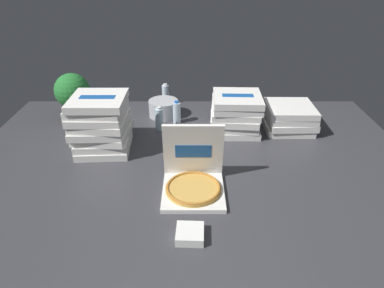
{
  "coord_description": "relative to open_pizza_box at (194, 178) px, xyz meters",
  "views": [
    {
      "loc": [
        0.01,
        -1.92,
        1.28
      ],
      "look_at": [
        0.01,
        0.1,
        0.14
      ],
      "focal_mm": 31.69,
      "sensor_mm": 36.0,
      "label": 1
    }
  ],
  "objects": [
    {
      "name": "pizza_stack_left_mid",
      "position": [
        -0.67,
        0.5,
        0.13
      ],
      "size": [
        0.41,
        0.4,
        0.42
      ],
      "color": "white",
      "rests_on": "ground_plane"
    },
    {
      "name": "pizza_stack_left_far",
      "position": [
        0.34,
        0.79,
        0.07
      ],
      "size": [
        0.41,
        0.41,
        0.31
      ],
      "color": "white",
      "rests_on": "ground_plane"
    },
    {
      "name": "water_bottle_0",
      "position": [
        -0.14,
        0.95,
        0.01
      ],
      "size": [
        0.07,
        0.07,
        0.2
      ],
      "color": "silver",
      "rests_on": "ground_plane"
    },
    {
      "name": "water_bottle_1",
      "position": [
        -0.28,
        0.82,
        0.01
      ],
      "size": [
        0.07,
        0.07,
        0.2
      ],
      "color": "silver",
      "rests_on": "ground_plane"
    },
    {
      "name": "pizza_stack_right_mid",
      "position": [
        0.79,
        0.83,
        0.02
      ],
      "size": [
        0.4,
        0.39,
        0.21
      ],
      "color": "white",
      "rests_on": "ground_plane"
    },
    {
      "name": "potted_plant",
      "position": [
        -1.01,
        0.99,
        0.16
      ],
      "size": [
        0.29,
        0.29,
        0.42
      ],
      "color": "#513323",
      "rests_on": "ground_plane"
    },
    {
      "name": "ice_bucket",
      "position": [
        -0.26,
        1.09,
        -0.01
      ],
      "size": [
        0.26,
        0.26,
        0.14
      ],
      "primitive_type": "cylinder",
      "color": "#B7BABF",
      "rests_on": "ground_plane"
    },
    {
      "name": "water_bottle_2",
      "position": [
        -0.26,
        1.37,
        0.01
      ],
      "size": [
        0.07,
        0.07,
        0.2
      ],
      "color": "silver",
      "rests_on": "ground_plane"
    },
    {
      "name": "napkin_pile",
      "position": [
        -0.02,
        -0.41,
        -0.06
      ],
      "size": [
        0.15,
        0.15,
        0.05
      ],
      "primitive_type": "cube",
      "rotation": [
        0.0,
        0.0,
        -0.04
      ],
      "color": "white",
      "rests_on": "ground_plane"
    },
    {
      "name": "ground_plane",
      "position": [
        -0.02,
        0.22,
        -0.09
      ],
      "size": [
        3.2,
        2.4,
        0.02
      ],
      "primitive_type": "cube",
      "color": "#38383D"
    },
    {
      "name": "open_pizza_box",
      "position": [
        0.0,
        0.0,
        0.0
      ],
      "size": [
        0.37,
        0.39,
        0.4
      ],
      "color": "white",
      "rests_on": "ground_plane"
    }
  ]
}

